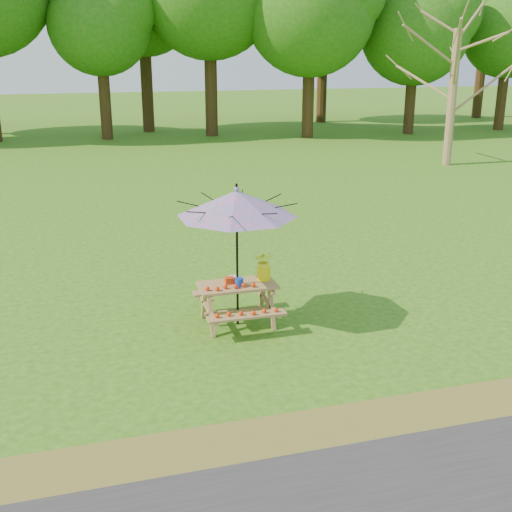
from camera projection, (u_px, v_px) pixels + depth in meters
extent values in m
plane|color=#2C6012|center=(353.00, 324.00, 10.14)|extent=(120.00, 120.00, 0.00)
cube|color=olive|center=(451.00, 416.00, 7.58)|extent=(120.00, 1.20, 0.01)
cylinder|color=olive|center=(452.00, 99.00, 23.41)|extent=(0.41, 0.41, 4.86)
cube|color=olive|center=(237.00, 285.00, 9.93)|extent=(1.20, 0.62, 0.04)
cube|color=olive|center=(247.00, 316.00, 9.52)|extent=(1.20, 0.22, 0.04)
cube|color=olive|center=(229.00, 291.00, 10.53)|extent=(1.20, 0.22, 0.04)
cylinder|color=black|center=(237.00, 256.00, 9.79)|extent=(0.04, 0.04, 2.25)
cone|color=teal|center=(237.00, 203.00, 9.54)|extent=(2.35, 2.35, 0.39)
sphere|color=teal|center=(237.00, 189.00, 9.47)|extent=(0.08, 0.08, 0.08)
cube|color=red|center=(229.00, 280.00, 9.94)|extent=(0.14, 0.12, 0.10)
cylinder|color=#153BAE|center=(239.00, 282.00, 9.82)|extent=(0.13, 0.13, 0.13)
cube|color=beige|center=(233.00, 278.00, 10.07)|extent=(0.13, 0.13, 0.07)
cylinder|color=#F8F60D|center=(264.00, 273.00, 10.09)|extent=(0.21, 0.21, 0.21)
imported|color=#FEFF28|center=(264.00, 261.00, 10.03)|extent=(0.34, 0.32, 0.32)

